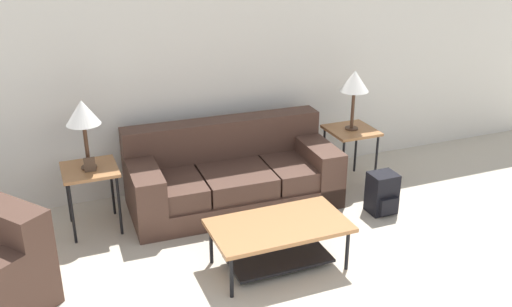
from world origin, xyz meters
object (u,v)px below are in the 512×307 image
Objects in this scene: side_table_left at (90,175)px; backpack at (382,194)px; table_lamp_left at (83,114)px; table_lamp_right at (355,82)px; coffee_table at (279,235)px; side_table_right at (351,135)px; couch at (232,177)px.

side_table_left reaches higher than backpack.
table_lamp_left is 2.76m from table_lamp_right.
table_lamp_left reaches higher than side_table_left.
side_table_left is 1.49× the size of backpack.
table_lamp_right is at bearing 41.37° from coffee_table.
table_lamp_left reaches higher than coffee_table.
table_lamp_left and table_lamp_right have the same top height.
couch is at bearing 179.81° from side_table_right.
side_table_right is at bearing 0.00° from side_table_left.
backpack is at bearing -15.46° from side_table_left.
coffee_table is 1.44m from backpack.
table_lamp_right is at bearing 85.50° from backpack.
coffee_table is at bearing -138.63° from side_table_right.
side_table_left is at bearing -179.81° from couch.
table_lamp_right reaches higher than backpack.
backpack is (1.32, -0.75, -0.09)m from couch.
couch is 1.62m from table_lamp_left.
side_table_right is 0.96× the size of table_lamp_right.
table_lamp_right is at bearing 0.00° from table_lamp_left.
side_table_left and side_table_right have the same top height.
table_lamp_left is (-1.38, -0.00, 0.85)m from couch.
table_lamp_right reaches higher than side_table_right.
side_table_left is 0.59m from table_lamp_left.
couch is 1.85× the size of coffee_table.
coffee_table is at bearing -159.91° from backpack.
couch is at bearing 150.33° from backpack.
coffee_table is at bearing -138.63° from table_lamp_right.
side_table_left is 2.76m from side_table_right.
coffee_table is 1.77× the size of table_lamp_right.
backpack is (1.35, 0.49, -0.10)m from coffee_table.
coffee_table is 2.02m from table_lamp_left.
side_table_right is at bearing 90.00° from table_lamp_right.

